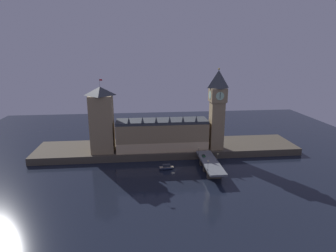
{
  "coord_description": "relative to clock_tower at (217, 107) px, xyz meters",
  "views": [
    {
      "loc": [
        -23.64,
        -189.05,
        84.3
      ],
      "look_at": [
        -1.82,
        20.0,
        27.96
      ],
      "focal_mm": 30.0,
      "sensor_mm": 36.0,
      "label": 1
    }
  ],
  "objects": [
    {
      "name": "pedestrian_mid_walk",
      "position": [
        -7.41,
        -30.84,
        -32.3
      ],
      "size": [
        0.38,
        0.38,
        1.57
      ],
      "color": "black",
      "rests_on": "bridge"
    },
    {
      "name": "parliament_hall",
      "position": [
        -44.24,
        3.77,
        -22.54
      ],
      "size": [
        73.81,
        20.44,
        29.58
      ],
      "color": "#9E845B",
      "rests_on": "embankment"
    },
    {
      "name": "car_northbound_lead",
      "position": [
        -14.99,
        -21.71,
        -32.43
      ],
      "size": [
        2.04,
        4.16,
        1.48
      ],
      "color": "#235633",
      "rests_on": "bridge"
    },
    {
      "name": "embankment",
      "position": [
        -38.65,
        12.23,
        -37.69
      ],
      "size": [
        220.0,
        42.0,
        5.7
      ],
      "color": "#4C4438",
      "rests_on": "ground_plane"
    },
    {
      "name": "bridge",
      "position": [
        -12.46,
        -31.77,
        -35.43
      ],
      "size": [
        11.48,
        46.0,
        7.41
      ],
      "color": "slate",
      "rests_on": "ground_plane"
    },
    {
      "name": "ground_plane",
      "position": [
        -38.65,
        -26.77,
        -40.54
      ],
      "size": [
        400.0,
        400.0,
        0.0
      ],
      "primitive_type": "plane",
      "color": "black"
    },
    {
      "name": "victoria_tower",
      "position": [
        -92.03,
        3.54,
        -8.64
      ],
      "size": [
        17.98,
        17.98,
        58.16
      ],
      "color": "#9E845B",
      "rests_on": "embankment"
    },
    {
      "name": "boat_upstream",
      "position": [
        -43.49,
        -25.54,
        -39.1
      ],
      "size": [
        12.13,
        4.86,
        3.94
      ],
      "color": "#1E2842",
      "rests_on": "ground_plane"
    },
    {
      "name": "street_lamp_far",
      "position": [
        -17.91,
        -17.05,
        -29.41
      ],
      "size": [
        1.34,
        0.6,
        5.94
      ],
      "color": "#2D3333",
      "rests_on": "bridge"
    },
    {
      "name": "clock_tower",
      "position": [
        0.0,
        0.0,
        0.0
      ],
      "size": [
        12.94,
        13.05,
        65.93
      ],
      "color": "#9E845B",
      "rests_on": "embankment"
    },
    {
      "name": "street_lamp_near",
      "position": [
        -17.91,
        -46.49,
        -28.76
      ],
      "size": [
        1.34,
        0.6,
        6.99
      ],
      "color": "#2D3333",
      "rests_on": "bridge"
    },
    {
      "name": "street_lamp_mid",
      "position": [
        -7.01,
        -31.77,
        -29.38
      ],
      "size": [
        1.34,
        0.6,
        5.99
      ],
      "color": "#2D3333",
      "rests_on": "bridge"
    }
  ]
}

